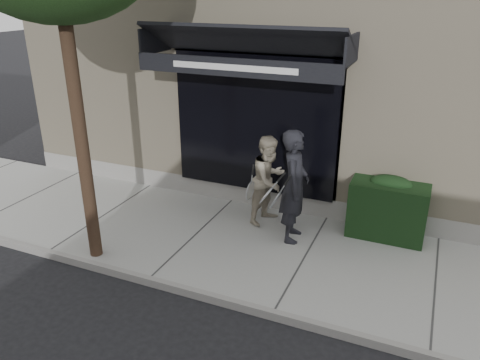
% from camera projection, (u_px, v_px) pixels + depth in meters
% --- Properties ---
extents(ground, '(80.00, 80.00, 0.00)m').
position_uv_depth(ground, '(305.00, 262.00, 7.73)').
color(ground, black).
rests_on(ground, ground).
extents(sidewalk, '(20.00, 3.00, 0.12)m').
position_uv_depth(sidewalk, '(305.00, 259.00, 7.71)').
color(sidewalk, '#A2A29C').
rests_on(sidewalk, ground).
extents(curb, '(20.00, 0.10, 0.14)m').
position_uv_depth(curb, '(274.00, 315.00, 6.39)').
color(curb, gray).
rests_on(curb, ground).
extents(building_facade, '(14.30, 8.04, 5.64)m').
position_uv_depth(building_facade, '(370.00, 55.00, 10.89)').
color(building_facade, beige).
rests_on(building_facade, ground).
extents(hedge, '(1.30, 0.70, 1.14)m').
position_uv_depth(hedge, '(388.00, 208.00, 8.14)').
color(hedge, black).
rests_on(hedge, sidewalk).
extents(pedestrian_front, '(0.75, 0.95, 1.97)m').
position_uv_depth(pedestrian_front, '(294.00, 186.00, 7.87)').
color(pedestrian_front, black).
rests_on(pedestrian_front, sidewalk).
extents(pedestrian_back, '(0.85, 0.96, 1.66)m').
position_uv_depth(pedestrian_back, '(269.00, 180.00, 8.54)').
color(pedestrian_back, '#B0A48D').
rests_on(pedestrian_back, sidewalk).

